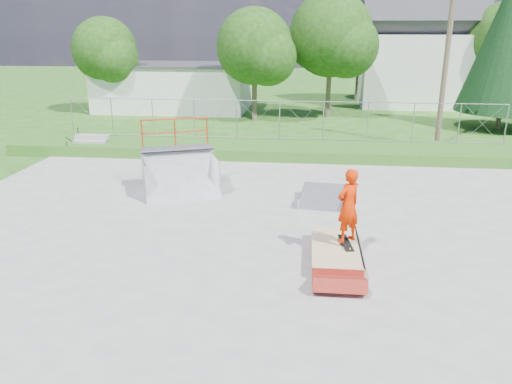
# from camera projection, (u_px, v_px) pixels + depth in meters

# --- Properties ---
(ground) EXTENTS (120.00, 120.00, 0.00)m
(ground) POSITION_uv_depth(u_px,v_px,m) (254.00, 240.00, 13.48)
(ground) COLOR #245217
(ground) RESTS_ON ground
(concrete_pad) EXTENTS (20.00, 16.00, 0.04)m
(concrete_pad) POSITION_uv_depth(u_px,v_px,m) (254.00, 239.00, 13.47)
(concrete_pad) COLOR gray
(concrete_pad) RESTS_ON ground
(grass_berm) EXTENTS (24.00, 3.00, 0.50)m
(grass_berm) POSITION_uv_depth(u_px,v_px,m) (278.00, 150.00, 22.37)
(grass_berm) COLOR #245217
(grass_berm) RESTS_ON ground
(grind_box) EXTENTS (1.19, 2.43, 0.36)m
(grind_box) POSITION_uv_depth(u_px,v_px,m) (336.00, 252.00, 12.30)
(grind_box) COLOR maroon
(grind_box) RESTS_ON concrete_pad
(quarter_pipe) EXTENTS (3.06, 2.85, 2.46)m
(quarter_pipe) POSITION_uv_depth(u_px,v_px,m) (180.00, 160.00, 16.79)
(quarter_pipe) COLOR #9EA0A5
(quarter_pipe) RESTS_ON concrete_pad
(flat_bank_ramp) EXTENTS (1.69, 1.77, 0.46)m
(flat_bank_ramp) POSITION_uv_depth(u_px,v_px,m) (324.00, 198.00, 16.10)
(flat_bank_ramp) COLOR #9EA0A5
(flat_bank_ramp) RESTS_ON concrete_pad
(skateboard) EXTENTS (0.38, 0.82, 0.13)m
(skateboard) POSITION_uv_depth(u_px,v_px,m) (346.00, 243.00, 12.27)
(skateboard) COLOR black
(skateboard) RESTS_ON grind_box
(skater) EXTENTS (0.79, 0.77, 1.83)m
(skater) POSITION_uv_depth(u_px,v_px,m) (348.00, 209.00, 11.98)
(skater) COLOR red
(skater) RESTS_ON grind_box
(concrete_stairs) EXTENTS (1.50, 1.60, 0.80)m
(concrete_stairs) POSITION_uv_depth(u_px,v_px,m) (88.00, 146.00, 22.44)
(concrete_stairs) COLOR gray
(concrete_stairs) RESTS_ON ground
(chain_link_fence) EXTENTS (20.00, 0.06, 1.80)m
(chain_link_fence) POSITION_uv_depth(u_px,v_px,m) (279.00, 120.00, 22.95)
(chain_link_fence) COLOR gray
(chain_link_fence) RESTS_ON grass_berm
(utility_building_flat) EXTENTS (10.00, 6.00, 3.00)m
(utility_building_flat) POSITION_uv_depth(u_px,v_px,m) (175.00, 88.00, 34.60)
(utility_building_flat) COLOR silver
(utility_building_flat) RESTS_ON ground
(gable_house) EXTENTS (8.40, 6.08, 8.94)m
(gable_house) POSITION_uv_depth(u_px,v_px,m) (418.00, 51.00, 35.90)
(gable_house) COLOR silver
(gable_house) RESTS_ON ground
(utility_pole) EXTENTS (0.24, 0.24, 8.00)m
(utility_pole) POSITION_uv_depth(u_px,v_px,m) (446.00, 61.00, 22.78)
(utility_pole) COLOR brown
(utility_pole) RESTS_ON ground
(tree_left_near) EXTENTS (4.76, 4.48, 6.65)m
(tree_left_near) POSITION_uv_depth(u_px,v_px,m) (258.00, 49.00, 29.17)
(tree_left_near) COLOR brown
(tree_left_near) RESTS_ON ground
(tree_center) EXTENTS (5.44, 5.12, 7.60)m
(tree_center) POSITION_uv_depth(u_px,v_px,m) (336.00, 38.00, 30.38)
(tree_center) COLOR brown
(tree_center) RESTS_ON ground
(tree_left_far) EXTENTS (4.42, 4.16, 6.18)m
(tree_left_far) POSITION_uv_depth(u_px,v_px,m) (107.00, 52.00, 32.19)
(tree_left_far) COLOR brown
(tree_left_far) RESTS_ON ground
(tree_right_far) EXTENTS (5.10, 4.80, 7.12)m
(tree_right_far) POSITION_uv_depth(u_px,v_px,m) (507.00, 42.00, 33.08)
(tree_right_far) COLOR brown
(tree_right_far) RESTS_ON ground
(tree_back_mid) EXTENTS (4.08, 3.84, 5.70)m
(tree_back_mid) POSITION_uv_depth(u_px,v_px,m) (362.00, 53.00, 38.10)
(tree_back_mid) COLOR brown
(tree_back_mid) RESTS_ON ground
(conifer_tree) EXTENTS (5.04, 5.04, 9.10)m
(conifer_tree) POSITION_uv_depth(u_px,v_px,m) (512.00, 36.00, 26.71)
(conifer_tree) COLOR brown
(conifer_tree) RESTS_ON ground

